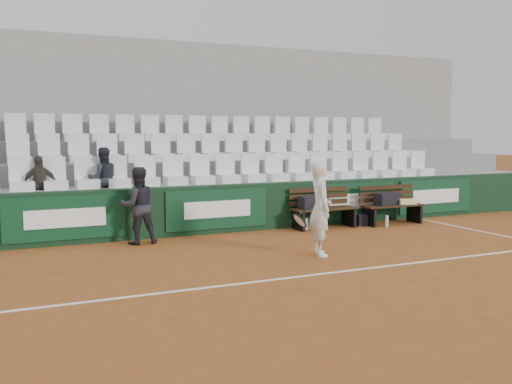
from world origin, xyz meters
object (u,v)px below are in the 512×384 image
sports_bag_ground (365,220)px  ball_kid (138,206)px  spectator_b (39,161)px  spectator_c (102,156)px  bench_left (324,218)px  water_bottle_near (306,224)px  tennis_player (320,208)px  water_bottle_far (387,221)px  bench_right (392,214)px  sports_bag_right (386,199)px  sports_bag_left (313,202)px

sports_bag_ground → ball_kid: size_ratio=0.29×
spectator_b → spectator_c: size_ratio=0.88×
bench_left → water_bottle_near: (-0.47, -0.02, -0.10)m
bench_left → tennis_player: 2.87m
water_bottle_far → spectator_b: (-7.10, 1.44, 1.42)m
sports_bag_ground → ball_kid: 5.22m
spectator_b → bench_right: bearing=171.9°
ball_kid → spectator_b: spectator_b is taller
bench_left → water_bottle_far: (1.34, -0.47, -0.09)m
water_bottle_far → spectator_b: bearing=168.5°
sports_bag_right → spectator_b: (-7.35, 1.10, 0.97)m
tennis_player → ball_kid: 3.46m
ball_kid → spectator_b: size_ratio=1.32×
water_bottle_far → tennis_player: (-2.87, -1.89, 0.68)m
sports_bag_ground → water_bottle_far: size_ratio=1.60×
ball_kid → water_bottle_far: bearing=174.4°
bench_right → water_bottle_far: size_ratio=5.72×
sports_bag_right → water_bottle_near: size_ratio=2.34×
spectator_b → spectator_c: spectator_c is taller
sports_bag_left → water_bottle_far: (1.62, -0.48, -0.46)m
ball_kid → spectator_c: size_ratio=1.16×
spectator_c → ball_kid: bearing=114.4°
water_bottle_far → sports_bag_left: bearing=163.5°
bench_left → water_bottle_near: bearing=-177.6°
water_bottle_near → spectator_b: bearing=169.4°
bench_left → sports_bag_right: size_ratio=2.52×
sports_bag_ground → water_bottle_near: bearing=178.5°
water_bottle_near → spectator_b: 5.58m
sports_bag_right → ball_kid: (-5.71, 0.04, 0.14)m
bench_right → spectator_b: 7.68m
bench_left → sports_bag_right: bearing=-4.5°
sports_bag_right → sports_bag_ground: 0.70m
bench_right → water_bottle_near: (-2.18, 0.15, -0.10)m
sports_bag_right → spectator_b: 7.49m
bench_left → water_bottle_far: 1.42m
sports_bag_ground → ball_kid: ball_kid is taller
spectator_c → spectator_b: bearing=1.2°
bench_left → spectator_b: bearing=170.4°
ball_kid → bench_left: bearing=179.6°
bench_left → water_bottle_near: bench_left is taller
bench_right → sports_bag_left: size_ratio=2.34×
sports_bag_left → sports_bag_right: bearing=-4.0°
ball_kid → spectator_c: spectator_c is taller
bench_right → water_bottle_far: bench_right is taller
sports_bag_ground → spectator_b: 7.05m
bench_right → sports_bag_ground: bench_right is taller
bench_right → water_bottle_near: bench_right is taller
sports_bag_ground → spectator_b: bearing=171.4°
tennis_player → sports_bag_left: bearing=62.2°
bench_left → sports_bag_left: bearing=178.6°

